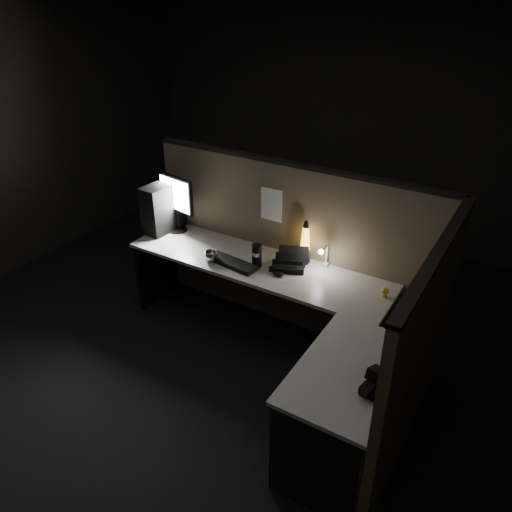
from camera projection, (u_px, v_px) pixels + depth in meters
The scene contains 17 objects.
floor at pixel (234, 379), 3.99m from camera, with size 6.00×6.00×0.00m, color black.
room_shell at pixel (228, 189), 3.20m from camera, with size 6.00×6.00×6.00m.
partition_back at pixel (291, 249), 4.32m from camera, with size 2.66×0.06×1.50m, color brown.
partition_right at pixel (418, 357), 3.09m from camera, with size 0.06×1.66×1.50m, color brown.
desk at pixel (270, 311), 3.81m from camera, with size 2.60×1.60×0.73m.
pc_tower at pixel (164, 207), 4.61m from camera, with size 0.19×0.43×0.45m, color black.
monitor at pixel (176, 198), 4.54m from camera, with size 0.41×0.18×0.53m.
keyboard at pixel (232, 263), 4.13m from camera, with size 0.46×0.15×0.02m, color black.
mouse at pixel (279, 274), 3.96m from camera, with size 0.09×0.06×0.03m, color black.
clip_lamp at pixel (324, 256), 4.00m from camera, with size 0.04×0.16×0.21m.
organizer at pixel (290, 263), 4.07m from camera, with size 0.31×0.30×0.19m.
lava_lamp at pixel (305, 245), 4.10m from camera, with size 0.10×0.10×0.37m.
travel_mug at pixel (257, 255), 4.07m from camera, with size 0.09×0.09×0.19m, color black.
steel_mug at pixel (211, 256), 4.16m from camera, with size 0.11×0.11×0.09m, color silver.
figurine at pixel (385, 291), 3.69m from camera, with size 0.06×0.06×0.06m, color yellow.
pinned_paper at pixel (271, 205), 4.18m from camera, with size 0.20×0.00×0.29m, color white.
desk_phone at pixel (384, 386), 2.83m from camera, with size 0.25×0.25×0.13m.
Camera 1 is at (1.71, -2.47, 2.81)m, focal length 35.00 mm.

